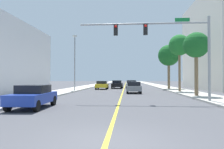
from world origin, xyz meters
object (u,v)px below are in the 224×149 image
object	(u,v)px
street_lamp	(75,60)
car_gray	(134,87)
traffic_signal_mast	(168,39)
palm_near	(196,46)
car_black	(117,84)
car_yellow	(102,85)
car_blue	(33,96)
palm_far	(169,56)
palm_mid	(179,46)
car_white	(131,84)

from	to	relation	value
street_lamp	car_gray	distance (m)	9.58
traffic_signal_mast	palm_near	world-z (taller)	traffic_signal_mast
car_gray	car_black	xyz separation A→B (m)	(-2.60, 12.37, 0.02)
car_yellow	car_blue	size ratio (longest dim) A/B	0.97
car_gray	car_yellow	bearing A→B (deg)	118.79
traffic_signal_mast	car_gray	distance (m)	10.96
palm_near	car_yellow	size ratio (longest dim) A/B	1.61
traffic_signal_mast	car_black	world-z (taller)	traffic_signal_mast
palm_far	car_blue	bearing A→B (deg)	-119.09
palm_mid	car_yellow	bearing A→B (deg)	146.62
car_white	palm_far	bearing A→B (deg)	-28.62
street_lamp	palm_mid	world-z (taller)	street_lamp
street_lamp	palm_far	size ratio (longest dim) A/B	1.09
street_lamp	palm_near	world-z (taller)	street_lamp
car_blue	car_gray	bearing A→B (deg)	-117.09
palm_mid	car_blue	distance (m)	20.63
street_lamp	car_yellow	bearing A→B (deg)	61.55
car_blue	car_gray	size ratio (longest dim) A/B	1.00
car_yellow	palm_far	bearing A→B (deg)	-1.47
car_black	palm_far	bearing A→B (deg)	-19.99
car_black	street_lamp	bearing A→B (deg)	-118.85
car_white	car_gray	bearing A→B (deg)	-91.81
palm_near	car_blue	bearing A→B (deg)	-145.77
palm_near	car_white	world-z (taller)	palm_near
palm_near	car_white	xyz separation A→B (m)	(-5.99, 17.11, -4.19)
street_lamp	car_black	bearing A→B (deg)	58.61
car_black	car_yellow	bearing A→B (deg)	-123.64
car_blue	car_black	bearing A→B (deg)	-100.24
car_blue	palm_near	bearing A→B (deg)	-147.50
street_lamp	car_black	distance (m)	11.45
car_white	traffic_signal_mast	bearing A→B (deg)	-85.87
palm_near	car_yellow	bearing A→B (deg)	127.33
car_blue	palm_far	bearing A→B (deg)	-120.82
palm_mid	palm_far	world-z (taller)	palm_mid
palm_mid	car_gray	world-z (taller)	palm_mid
traffic_signal_mast	car_yellow	bearing A→B (deg)	111.27
palm_far	car_gray	size ratio (longest dim) A/B	1.84
palm_near	car_gray	xyz separation A→B (m)	(-5.90, 5.29, -4.22)
car_gray	street_lamp	bearing A→B (deg)	158.89
palm_far	car_white	bearing A→B (deg)	153.66
palm_near	street_lamp	bearing A→B (deg)	149.23
street_lamp	palm_mid	size ratio (longest dim) A/B	1.06
car_white	car_yellow	distance (m)	5.67
palm_far	car_gray	world-z (taller)	palm_far
traffic_signal_mast	car_black	distance (m)	23.17
car_white	car_blue	world-z (taller)	car_white
palm_far	car_white	distance (m)	8.34
traffic_signal_mast	car_yellow	size ratio (longest dim) A/B	2.60
palm_far	street_lamp	bearing A→B (deg)	-158.34
palm_mid	car_black	distance (m)	14.68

